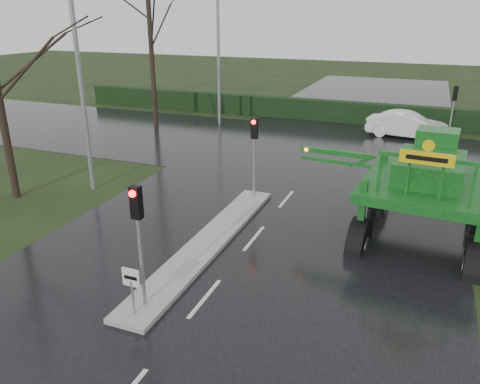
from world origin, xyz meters
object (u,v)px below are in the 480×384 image
at_px(street_light_left_near, 83,52).
at_px(street_light_left_far, 222,36).
at_px(traffic_signal_near, 138,221).
at_px(traffic_signal_far, 454,102).
at_px(traffic_signal_mid, 254,141).
at_px(keep_left_sign, 132,284).
at_px(crop_sprayer, 366,179).
at_px(white_sedan, 405,138).

xyz_separation_m(street_light_left_near, street_light_left_far, (0.00, 14.00, 0.00)).
distance_m(traffic_signal_near, traffic_signal_far, 22.42).
bearing_deg(traffic_signal_mid, street_light_left_near, -167.79).
distance_m(traffic_signal_near, street_light_left_near, 10.40).
bearing_deg(street_light_left_far, keep_left_sign, -72.22).
height_order(keep_left_sign, street_light_left_far, street_light_left_far).
bearing_deg(keep_left_sign, street_light_left_near, 132.59).
relative_size(traffic_signal_near, crop_sprayer, 0.40).
height_order(keep_left_sign, white_sedan, keep_left_sign).
relative_size(street_light_left_near, street_light_left_far, 1.00).
distance_m(street_light_left_near, crop_sprayer, 12.30).
height_order(traffic_signal_near, traffic_signal_far, same).
bearing_deg(keep_left_sign, street_light_left_far, 107.78).
xyz_separation_m(crop_sprayer, white_sedan, (0.54, 15.86, -2.35)).
distance_m(street_light_left_far, crop_sprayer, 19.29).
distance_m(keep_left_sign, street_light_left_near, 11.32).
distance_m(keep_left_sign, traffic_signal_mid, 9.12).
bearing_deg(traffic_signal_mid, white_sedan, 68.30).
relative_size(keep_left_sign, street_light_left_far, 0.14).
relative_size(traffic_signal_mid, street_light_left_far, 0.35).
height_order(traffic_signal_far, street_light_left_near, street_light_left_near).
relative_size(traffic_signal_near, street_light_left_far, 0.35).
bearing_deg(crop_sprayer, street_light_left_far, 132.79).
height_order(traffic_signal_near, street_light_left_near, street_light_left_near).
bearing_deg(traffic_signal_far, traffic_signal_mid, 58.07).
height_order(traffic_signal_mid, white_sedan, traffic_signal_mid).
distance_m(street_light_left_near, white_sedan, 20.26).
height_order(keep_left_sign, traffic_signal_near, traffic_signal_near).
relative_size(traffic_signal_mid, street_light_left_near, 0.35).
bearing_deg(street_light_left_near, traffic_signal_mid, 12.21).
bearing_deg(street_light_left_near, keep_left_sign, -47.41).
bearing_deg(white_sedan, crop_sprayer, -175.38).
height_order(traffic_signal_far, crop_sprayer, crop_sprayer).
bearing_deg(white_sedan, street_light_left_far, 101.12).
distance_m(keep_left_sign, white_sedan, 23.13).
bearing_deg(keep_left_sign, crop_sprayer, 53.93).
bearing_deg(crop_sprayer, traffic_signal_mid, 158.33).
bearing_deg(traffic_signal_mid, traffic_signal_far, 58.07).
bearing_deg(white_sedan, traffic_signal_mid, 164.89).
height_order(traffic_signal_far, street_light_left_far, street_light_left_far).
height_order(street_light_left_near, street_light_left_far, same).
bearing_deg(traffic_signal_far, street_light_left_near, 43.63).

